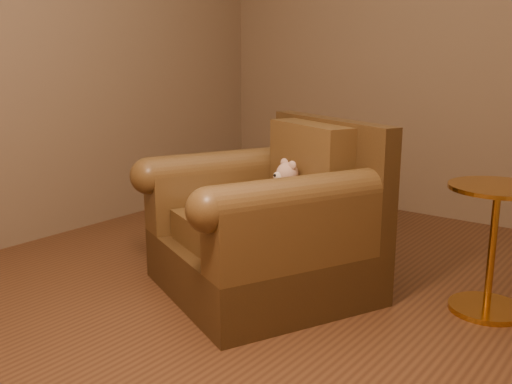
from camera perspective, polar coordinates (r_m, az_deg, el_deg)
The scene contains 5 objects.
floor at distance 2.98m, azimuth 4.64°, elevation -10.79°, with size 4.00×4.00×0.00m, color brown.
armchair at distance 3.01m, azimuth 1.31°, elevation -3.47°, with size 1.30×1.27×0.90m.
teddy_bear at distance 3.00m, azimuth 2.74°, elevation 0.11°, with size 0.20×0.23×0.28m.
guidebook at distance 2.90m, azimuth -3.01°, elevation -2.16°, with size 0.45×0.35×0.03m.
side_table at distance 2.96m, azimuth 22.57°, elevation -4.91°, with size 0.45×0.45×0.63m.
Camera 1 is at (1.46, -2.30, 1.21)m, focal length 40.00 mm.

